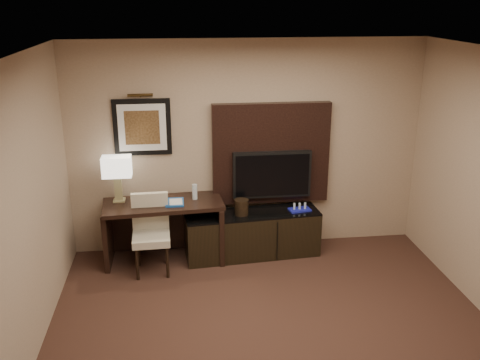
{
  "coord_description": "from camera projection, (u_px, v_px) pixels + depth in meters",
  "views": [
    {
      "loc": [
        -0.88,
        -4.01,
        3.17
      ],
      "look_at": [
        -0.18,
        1.8,
        1.15
      ],
      "focal_mm": 40.0,
      "sensor_mm": 36.0,
      "label": 1
    }
  ],
  "objects": [
    {
      "name": "book",
      "position": [
        169.0,
        195.0,
        6.47
      ],
      "size": [
        0.16,
        0.02,
        0.21
      ],
      "primitive_type": "imported",
      "rotation": [
        0.0,
        0.0,
        0.02
      ],
      "color": "#B4A68E",
      "rests_on": "desk"
    },
    {
      "name": "tv",
      "position": [
        272.0,
        174.0,
        6.8
      ],
      "size": [
        1.0,
        0.08,
        0.6
      ],
      "primitive_type": "cube",
      "color": "black",
      "rests_on": "tv_wall_panel"
    },
    {
      "name": "desk",
      "position": [
        165.0,
        231.0,
        6.67
      ],
      "size": [
        1.5,
        0.73,
        0.78
      ],
      "primitive_type": "cube",
      "rotation": [
        0.0,
        0.0,
        0.08
      ],
      "color": "black",
      "rests_on": "floor"
    },
    {
      "name": "table_lamp",
      "position": [
        118.0,
        180.0,
        6.5
      ],
      "size": [
        0.37,
        0.28,
        0.54
      ],
      "primitive_type": null,
      "rotation": [
        0.0,
        0.0,
        0.33
      ],
      "color": "#948A5C",
      "rests_on": "desk"
    },
    {
      "name": "artwork",
      "position": [
        142.0,
        127.0,
        6.54
      ],
      "size": [
        0.7,
        0.04,
        0.7
      ],
      "primitive_type": "cube",
      "color": "black",
      "rests_on": "wall_back"
    },
    {
      "name": "minibar_tray",
      "position": [
        300.0,
        207.0,
        6.79
      ],
      "size": [
        0.3,
        0.21,
        0.1
      ],
      "primitive_type": null,
      "rotation": [
        0.0,
        0.0,
        0.18
      ],
      "color": "#191EA4",
      "rests_on": "credenza"
    },
    {
      "name": "picture_light",
      "position": [
        140.0,
        95.0,
        6.37
      ],
      "size": [
        0.04,
        0.04,
        0.3
      ],
      "primitive_type": "cylinder",
      "color": "#3D2B13",
      "rests_on": "wall_back"
    },
    {
      "name": "ceiling",
      "position": [
        292.0,
        62.0,
        4.02
      ],
      "size": [
        4.5,
        5.0,
        0.01
      ],
      "primitive_type": "cube",
      "color": "silver",
      "rests_on": "wall_back"
    },
    {
      "name": "tv_wall_panel",
      "position": [
        271.0,
        153.0,
        6.81
      ],
      "size": [
        1.5,
        0.12,
        1.3
      ],
      "primitive_type": "cube",
      "color": "black",
      "rests_on": "wall_back"
    },
    {
      "name": "ice_bucket",
      "position": [
        241.0,
        207.0,
        6.65
      ],
      "size": [
        0.22,
        0.22,
        0.2
      ],
      "primitive_type": "cylinder",
      "rotation": [
        0.0,
        0.0,
        -0.31
      ],
      "color": "black",
      "rests_on": "credenza"
    },
    {
      "name": "desk_phone",
      "position": [
        147.0,
        201.0,
        6.46
      ],
      "size": [
        0.2,
        0.18,
        0.09
      ],
      "primitive_type": null,
      "rotation": [
        0.0,
        0.0,
        -0.06
      ],
      "color": "black",
      "rests_on": "desk"
    },
    {
      "name": "desk_chair",
      "position": [
        151.0,
        237.0,
        6.35
      ],
      "size": [
        0.45,
        0.52,
        0.91
      ],
      "primitive_type": null,
      "rotation": [
        0.0,
        0.0,
        0.03
      ],
      "color": "beige",
      "rests_on": "floor"
    },
    {
      "name": "water_bottle",
      "position": [
        195.0,
        192.0,
        6.62
      ],
      "size": [
        0.07,
        0.07,
        0.19
      ],
      "primitive_type": "cylinder",
      "rotation": [
        0.0,
        0.0,
        0.18
      ],
      "color": "silver",
      "rests_on": "desk"
    },
    {
      "name": "blue_folder",
      "position": [
        175.0,
        202.0,
        6.52
      ],
      "size": [
        0.22,
        0.29,
        0.02
      ],
      "primitive_type": "cube",
      "rotation": [
        0.0,
        0.0,
        -0.01
      ],
      "color": "#174995",
      "rests_on": "desk"
    },
    {
      "name": "wall_back",
      "position": [
        247.0,
        147.0,
        6.81
      ],
      "size": [
        4.5,
        0.01,
        2.7
      ],
      "primitive_type": "cube",
      "color": "tan",
      "rests_on": "floor"
    },
    {
      "name": "credenza",
      "position": [
        252.0,
        234.0,
        6.83
      ],
      "size": [
        1.73,
        0.61,
        0.58
      ],
      "primitive_type": "cube",
      "rotation": [
        0.0,
        0.0,
        0.09
      ],
      "color": "black",
      "rests_on": "floor"
    },
    {
      "name": "wall_left",
      "position": [
        6.0,
        240.0,
        4.2
      ],
      "size": [
        0.01,
        5.0,
        2.7
      ],
      "primitive_type": "cube",
      "color": "tan",
      "rests_on": "floor"
    }
  ]
}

